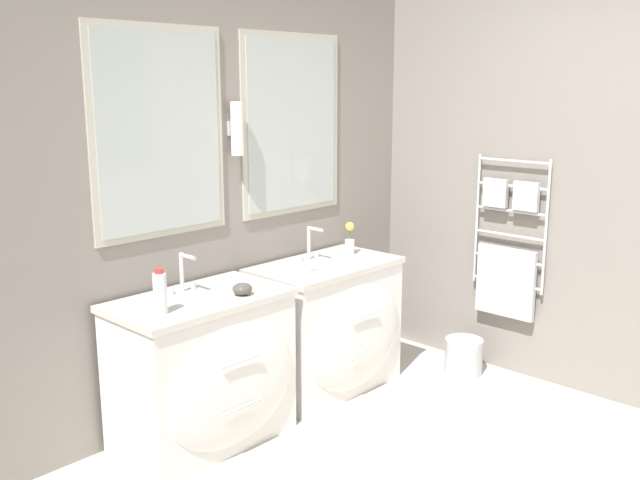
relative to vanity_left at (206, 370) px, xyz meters
name	(u,v)px	position (x,y,z in m)	size (l,w,h in m)	color
wall_back	(212,183)	(0.36, 0.35, 0.91)	(4.82, 0.15, 2.60)	gray
wall_right	(534,177)	(1.99, -0.77, 0.89)	(0.13, 3.96, 2.60)	gray
vanity_left	(206,370)	(0.00, 0.00, 0.00)	(0.92, 0.59, 0.79)	white
vanity_right	(329,325)	(0.95, 0.00, 0.00)	(0.92, 0.59, 0.79)	white
faucet_left	(183,273)	(0.00, 0.16, 0.49)	(0.17, 0.13, 0.21)	silver
faucet_right	(311,243)	(0.95, 0.16, 0.49)	(0.17, 0.13, 0.21)	silver
toiletry_bottle	(160,292)	(-0.29, -0.05, 0.49)	(0.06, 0.06, 0.22)	silver
amenity_bowl	(242,289)	(0.18, -0.10, 0.42)	(0.10, 0.10, 0.06)	#4C4742
flower_vase	(350,240)	(1.22, 0.07, 0.48)	(0.06, 0.06, 0.21)	silver
soap_dish	(313,271)	(0.72, -0.09, 0.41)	(0.10, 0.07, 0.04)	white
waste_bin	(464,355)	(1.72, -0.49, -0.28)	(0.25, 0.25, 0.23)	#B7B7BC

